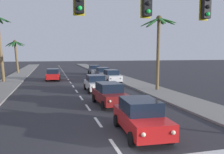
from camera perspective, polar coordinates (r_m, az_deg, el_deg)
The scene contains 13 objects.
sidewalk_right at distance 30.34m, azimuth 5.52°, elevation -1.52°, with size 3.20×110.00×0.14m, color gray.
sidewalk_left at distance 29.01m, azimuth -24.86°, elevation -2.36°, with size 3.20×110.00×0.14m, color gray.
lane_markings at distance 29.28m, azimuth -8.62°, elevation -1.95°, with size 4.28×88.93×0.01m.
traffic_signal_mast at distance 10.48m, azimuth 17.08°, elevation 12.63°, with size 10.88×0.41×7.12m.
sedan_lead_at_stop_bar at distance 11.67m, azimuth 6.83°, elevation -9.37°, with size 2.11×4.51×1.68m.
sedan_third_in_queue at distance 17.84m, azimuth -0.60°, elevation -4.06°, with size 2.10×4.51×1.68m.
sedan_fifth_in_queue at distance 24.23m, azimuth -3.98°, elevation -1.47°, with size 1.97×4.46×1.68m.
sedan_oncoming_far at distance 34.96m, azimuth -13.89°, elevation 0.59°, with size 2.15×4.53×1.68m.
sedan_parked_nearest_kerb at distance 36.98m, azimuth -2.29°, elevation 1.02°, with size 1.99×4.47×1.68m.
sedan_parked_mid_kerb at distance 43.82m, azimuth -4.25°, elevation 1.75°, with size 2.01×4.47×1.68m.
sedan_parked_far_kerb at distance 31.66m, azimuth -0.15°, elevation 0.23°, with size 2.01×4.48×1.68m.
palm_left_farthest at distance 48.87m, azimuth -22.02°, elevation 5.89°, with size 3.71×3.71×6.36m.
palm_right_second at distance 24.96m, azimuth 11.07°, elevation 9.52°, with size 3.79×3.75×7.67m.
Camera 1 is at (-2.54, -8.27, 3.89)m, focal length 38.25 mm.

